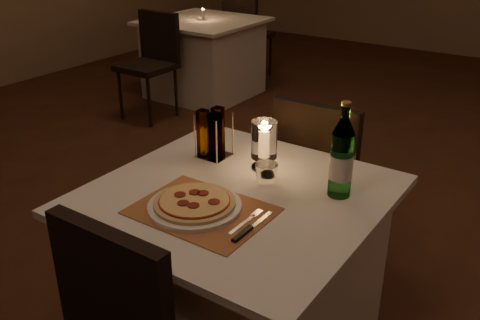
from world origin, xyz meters
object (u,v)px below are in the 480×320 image
Objects in this scene: plate at (195,206)px; water_bottle at (342,159)px; hurricane_candle at (264,141)px; pizza at (195,202)px; main_table at (237,275)px; neighbor_table_left at (204,58)px; tumbler at (266,175)px; chair_far at (322,169)px.

plate is 0.53m from water_bottle.
pizza is at bearing -93.48° from hurricane_candle.
main_table is at bearing 74.45° from pizza.
neighbor_table_left is (-2.22, 2.66, 0.00)m from main_table.
water_bottle reaches higher than pizza.
pizza reaches higher than main_table.
neighbor_table_left is (-2.17, 2.84, -0.38)m from plate.
water_bottle is at bearing 45.54° from plate.
main_table is at bearing 74.48° from plate.
hurricane_candle reaches higher than plate.
main_table is at bearing -118.69° from tumbler.
main_table is 0.43m from tumbler.
tumbler reaches higher than pizza.
main_table is at bearing -148.83° from water_bottle.
chair_far reaches higher than plate.
water_bottle is at bearing 45.53° from pizza.
pizza is at bearing -134.47° from water_bottle.
plate is at bearing -93.20° from chair_far.
hurricane_candle is at bearing -47.92° from neighbor_table_left.
hurricane_candle is at bearing 86.52° from pizza.
water_bottle is at bearing 31.17° from main_table.
plate is at bearing -93.47° from hurricane_candle.
chair_far is 2.96m from neighbor_table_left.
pizza reaches higher than plate.
chair_far is 3.21× the size of pizza.
pizza is 0.80× the size of water_bottle.
main_table is 3.46m from neighbor_table_left.
pizza is at bearing -52.55° from neighbor_table_left.
water_bottle is 0.35× the size of neighbor_table_left.
water_bottle reaches higher than plate.
water_bottle is 0.34m from hurricane_candle.
plate is (-0.05, -0.89, 0.20)m from chair_far.
main_table is at bearing -90.00° from chair_far.
plate is 0.92× the size of water_bottle.
tumbler reaches higher than plate.
hurricane_candle is (-0.08, 0.12, 0.07)m from tumbler.
hurricane_candle is at bearing 174.11° from water_bottle.
chair_far is at bearing 90.00° from main_table.
plate is 3.76× the size of tumbler.
main_table is 0.44m from pizza.
hurricane_candle is 0.20× the size of neighbor_table_left.
tumbler reaches higher than main_table.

